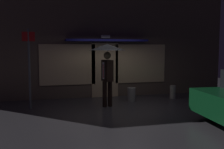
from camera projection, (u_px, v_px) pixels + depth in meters
name	position (u px, v px, depth m)	size (l,w,h in m)	color
ground_plane	(120.00, 108.00, 8.82)	(18.00, 18.00, 0.00)	#38353A
building_facade	(104.00, 45.00, 10.87)	(10.66, 1.00, 4.28)	brown
person_with_umbrella	(107.00, 56.00, 8.94)	(1.22, 1.22, 2.14)	black
street_sign_post	(29.00, 64.00, 8.57)	(0.40, 0.07, 2.61)	#595B60
sidewalk_bollard	(131.00, 95.00, 9.98)	(0.30, 0.30, 0.51)	#9E998E
sidewalk_bollard_2	(173.00, 92.00, 10.57)	(0.23, 0.23, 0.52)	#B2A899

